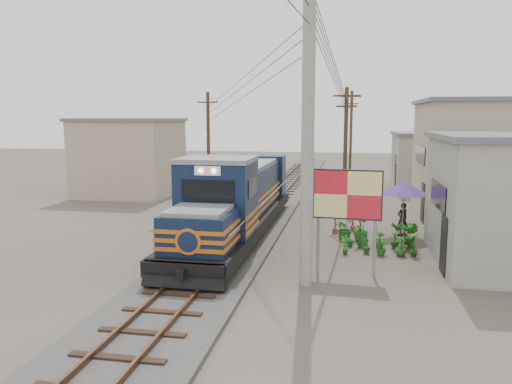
% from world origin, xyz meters
% --- Properties ---
extents(ground, '(120.00, 120.00, 0.00)m').
position_xyz_m(ground, '(0.00, 0.00, 0.00)').
color(ground, '#473F35').
rests_on(ground, ground).
extents(ballast, '(3.60, 70.00, 0.16)m').
position_xyz_m(ballast, '(0.00, 10.00, 0.08)').
color(ballast, '#595651').
rests_on(ballast, ground).
extents(track, '(1.15, 70.00, 0.12)m').
position_xyz_m(track, '(0.00, 10.00, 0.26)').
color(track, '#51331E').
rests_on(track, ground).
extents(locomotive, '(2.73, 14.82, 3.67)m').
position_xyz_m(locomotive, '(0.00, 5.18, 1.63)').
color(locomotive, black).
rests_on(locomotive, ground).
extents(utility_pole_main, '(0.40, 0.40, 10.00)m').
position_xyz_m(utility_pole_main, '(3.50, -0.50, 5.00)').
color(utility_pole_main, '#9E9B93').
rests_on(utility_pole_main, ground).
extents(wooden_pole_mid, '(1.60, 0.24, 7.00)m').
position_xyz_m(wooden_pole_mid, '(4.50, 14.00, 3.68)').
color(wooden_pole_mid, '#4C3826').
rests_on(wooden_pole_mid, ground).
extents(wooden_pole_far, '(1.60, 0.24, 7.50)m').
position_xyz_m(wooden_pole_far, '(4.80, 28.00, 3.93)').
color(wooden_pole_far, '#4C3826').
rests_on(wooden_pole_far, ground).
extents(wooden_pole_left, '(1.60, 0.24, 7.00)m').
position_xyz_m(wooden_pole_left, '(-5.00, 18.00, 3.68)').
color(wooden_pole_left, '#4C3826').
rests_on(wooden_pole_left, ground).
extents(power_lines, '(9.65, 19.00, 3.30)m').
position_xyz_m(power_lines, '(-0.14, 8.49, 7.56)').
color(power_lines, black).
rests_on(power_lines, ground).
extents(shophouse_mid, '(8.40, 7.35, 6.20)m').
position_xyz_m(shophouse_mid, '(12.50, 12.00, 3.11)').
color(shophouse_mid, tan).
rests_on(shophouse_mid, ground).
extents(shophouse_back, '(6.30, 6.30, 4.20)m').
position_xyz_m(shophouse_back, '(11.00, 22.00, 2.11)').
color(shophouse_back, gray).
rests_on(shophouse_back, ground).
extents(shophouse_left, '(6.30, 6.30, 5.20)m').
position_xyz_m(shophouse_left, '(-10.00, 16.00, 2.61)').
color(shophouse_left, tan).
rests_on(shophouse_left, ground).
extents(billboard, '(2.31, 0.28, 3.57)m').
position_xyz_m(billboard, '(4.73, 0.88, 2.64)').
color(billboard, '#99999E').
rests_on(billboard, ground).
extents(market_umbrella, '(2.93, 2.93, 2.45)m').
position_xyz_m(market_umbrella, '(7.18, 6.92, 2.15)').
color(market_umbrella, black).
rests_on(market_umbrella, ground).
extents(vendor, '(0.64, 0.59, 1.47)m').
position_xyz_m(vendor, '(7.20, 7.16, 0.73)').
color(vendor, black).
rests_on(vendor, ground).
extents(plant_nursery, '(3.59, 3.18, 1.13)m').
position_xyz_m(plant_nursery, '(5.72, 4.74, 0.48)').
color(plant_nursery, '#21611B').
rests_on(plant_nursery, ground).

